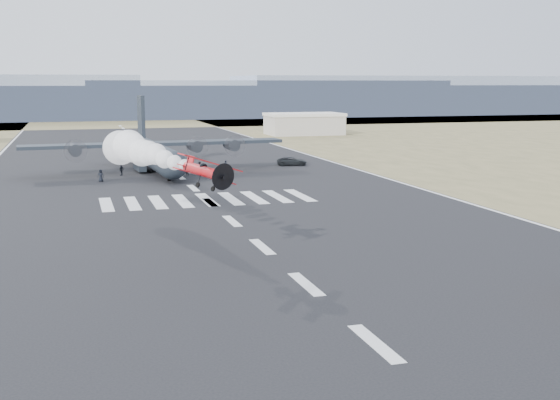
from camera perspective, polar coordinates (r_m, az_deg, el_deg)
name	(u,v)px	position (r m, az deg, el deg)	size (l,w,h in m)	color
ground	(375,343)	(39.81, 7.76, -11.46)	(500.00, 500.00, 0.00)	black
scrub_far	(115,122)	(264.63, -13.24, 6.21)	(500.00, 80.00, 0.00)	brown
runway_markings	(193,188)	(96.12, -7.06, 0.97)	(60.00, 260.00, 0.01)	silver
ridge_seg_d	(110,102)	(294.30, -13.64, 7.77)	(150.00, 50.00, 13.00)	gray
ridge_seg_e	(265,98)	(304.70, -1.23, 8.27)	(150.00, 50.00, 15.00)	gray
ridge_seg_f	(402,95)	(327.91, 9.91, 8.40)	(150.00, 50.00, 17.00)	gray
ridge_seg_g	(525,99)	(361.52, 19.26, 7.79)	(150.00, 50.00, 13.00)	gray
hangar_right	(304,124)	(194.14, 1.97, 6.23)	(20.50, 12.50, 5.90)	#ADA69A
aerobatic_biplane	(205,171)	(55.53, -6.11, 2.36)	(5.71, 5.45, 3.10)	#B8290C
smoke_trail	(132,149)	(73.34, -11.91, 4.06)	(6.56, 22.22, 3.70)	white
transport_aircraft	(153,152)	(115.09, -10.25, 3.84)	(41.43, 34.09, 11.96)	#1D242C
support_vehicle	(292,161)	(121.69, 0.97, 3.17)	(2.37, 5.13, 1.43)	black
crew_a	(226,166)	(113.43, -4.43, 2.78)	(0.67, 0.55, 1.83)	black
crew_b	(200,167)	(112.34, -6.54, 2.66)	(0.86, 0.53, 1.76)	black
crew_c	(174,172)	(106.47, -8.61, 2.25)	(1.16, 0.54, 1.79)	black
crew_d	(121,170)	(111.09, -12.77, 2.41)	(1.02, 0.52, 1.74)	black
crew_e	(101,176)	(104.58, -14.37, 1.94)	(0.89, 0.55, 1.83)	black
crew_f	(174,172)	(107.70, -8.57, 2.29)	(1.51, 0.49, 1.63)	black
crew_g	(187,170)	(109.03, -7.54, 2.39)	(0.58, 0.48, 1.60)	black
crew_h	(172,170)	(109.47, -8.81, 2.45)	(0.89, 0.55, 1.83)	black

